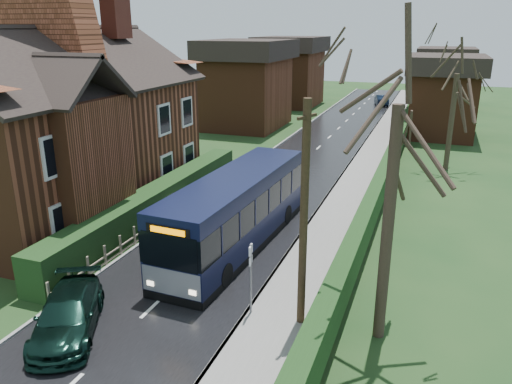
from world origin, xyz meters
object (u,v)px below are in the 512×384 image
at_px(brick_house, 59,122).
at_px(bus_stop_sign, 251,270).
at_px(bus, 236,212).
at_px(telegraph_pole, 304,219).
at_px(car_green, 68,315).
at_px(car_silver, 177,208).

bearing_deg(brick_house, bus_stop_sign, -26.91).
distance_m(bus, telegraph_pole, 6.45).
bearing_deg(bus, bus_stop_sign, -59.93).
distance_m(car_green, bus_stop_sign, 5.59).
height_order(brick_house, car_silver, brick_house).
bearing_deg(car_silver, bus_stop_sign, -42.08).
bearing_deg(bus, telegraph_pole, -46.27).
height_order(bus, bus_stop_sign, bus).
height_order(bus_stop_sign, telegraph_pole, telegraph_pole).
height_order(car_silver, telegraph_pole, telegraph_pole).
bearing_deg(car_silver, brick_house, -173.13).
xyz_separation_m(car_silver, bus_stop_sign, (6.00, -6.32, 0.94)).
height_order(bus, car_green, bus).
relative_size(brick_house, telegraph_pole, 2.11).
height_order(car_silver, bus_stop_sign, bus_stop_sign).
relative_size(car_silver, telegraph_pole, 0.59).
xyz_separation_m(bus_stop_sign, telegraph_pole, (1.60, 0.05, 1.87)).
relative_size(brick_house, bus_stop_sign, 5.90).
xyz_separation_m(brick_house, bus_stop_sign, (11.93, -6.06, -2.74)).
distance_m(brick_house, telegraph_pole, 14.83).
height_order(bus, telegraph_pole, telegraph_pole).
bearing_deg(telegraph_pole, car_green, -139.23).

